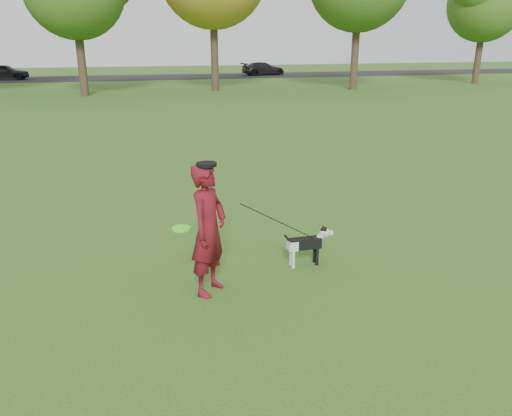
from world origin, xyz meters
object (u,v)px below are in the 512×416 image
object	(u,v)px
man	(209,230)
car_left	(5,72)
dog	(308,242)
car_right	(263,69)

from	to	relation	value
man	car_left	size ratio (longest dim) A/B	0.47
car_left	dog	bearing A→B (deg)	-159.86
man	car_left	world-z (taller)	man
man	dog	bearing A→B (deg)	-35.78
man	car_left	xyz separation A→B (m)	(-9.89, 40.31, -0.21)
dog	man	bearing A→B (deg)	-164.02
man	car_left	bearing A→B (deg)	52.02
car_left	car_right	size ratio (longest dim) A/B	0.91
man	dog	size ratio (longest dim) A/B	2.24
car_left	man	bearing A→B (deg)	-162.05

